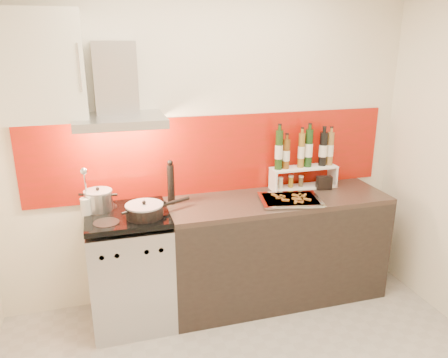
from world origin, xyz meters
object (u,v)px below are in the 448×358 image
object	(u,v)px
range_stove	(131,269)
stock_pot	(99,200)
baking_tray	(290,199)
saute_pan	(145,210)
pepper_mill	(171,183)
counter	(276,248)

from	to	relation	value
range_stove	stock_pot	xyz separation A→B (m)	(-0.19, 0.11, 0.55)
baking_tray	saute_pan	bearing A→B (deg)	-179.27
pepper_mill	baking_tray	size ratio (longest dim) A/B	0.66
stock_pot	pepper_mill	xyz separation A→B (m)	(0.54, 0.00, 0.08)
saute_pan	baking_tray	distance (m)	1.13
stock_pot	saute_pan	distance (m)	0.39
range_stove	stock_pot	distance (m)	0.59
counter	saute_pan	world-z (taller)	saute_pan
counter	pepper_mill	bearing A→B (deg)	172.67
range_stove	pepper_mill	distance (m)	0.73
stock_pot	baking_tray	distance (m)	1.47
saute_pan	stock_pot	bearing A→B (deg)	144.55
stock_pot	baking_tray	world-z (taller)	stock_pot
range_stove	pepper_mill	bearing A→B (deg)	18.07
counter	stock_pot	xyz separation A→B (m)	(-1.39, 0.11, 0.54)
counter	range_stove	bearing A→B (deg)	-179.77
baking_tray	counter	bearing A→B (deg)	119.04
counter	pepper_mill	world-z (taller)	pepper_mill
saute_pan	counter	bearing A→B (deg)	6.33
saute_pan	pepper_mill	distance (m)	0.34
counter	baking_tray	distance (m)	0.48
saute_pan	pepper_mill	xyz separation A→B (m)	(0.22, 0.23, 0.11)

